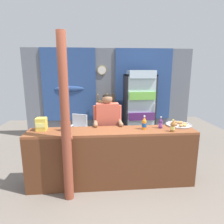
% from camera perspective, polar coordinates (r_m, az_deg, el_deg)
% --- Properties ---
extents(ground_plane, '(7.70, 7.70, 0.00)m').
position_cam_1_polar(ground_plane, '(4.30, 1.08, -14.66)').
color(ground_plane, slate).
extents(back_wall_curtained, '(4.86, 0.22, 2.56)m').
position_cam_1_polar(back_wall_curtained, '(5.68, -0.79, 5.96)').
color(back_wall_curtained, slate).
rests_on(back_wall_curtained, ground).
extents(stall_counter, '(2.80, 0.49, 0.97)m').
position_cam_1_polar(stall_counter, '(3.25, 0.14, -12.50)').
color(stall_counter, brown).
rests_on(stall_counter, ground).
extents(timber_post, '(0.16, 0.14, 2.46)m').
position_cam_1_polar(timber_post, '(2.83, -13.64, -3.84)').
color(timber_post, brown).
rests_on(timber_post, ground).
extents(drink_fridge, '(0.79, 0.69, 1.96)m').
position_cam_1_polar(drink_fridge, '(5.21, 8.14, 2.57)').
color(drink_fridge, '#232328').
rests_on(drink_fridge, ground).
extents(bottle_shelf_rack, '(0.48, 0.28, 1.30)m').
position_cam_1_polar(bottle_shelf_rack, '(5.44, -1.85, -1.25)').
color(bottle_shelf_rack, brown).
rests_on(bottle_shelf_rack, ground).
extents(plastic_lawn_chair, '(0.59, 0.59, 0.86)m').
position_cam_1_polar(plastic_lawn_chair, '(4.91, -10.28, -5.15)').
color(plastic_lawn_chair, silver).
rests_on(plastic_lawn_chair, ground).
extents(shopkeeper, '(0.53, 0.42, 1.53)m').
position_cam_1_polar(shopkeeper, '(3.64, -1.35, -3.36)').
color(shopkeeper, '#28282D').
rests_on(shopkeeper, ground).
extents(soda_bottle_cola, '(0.09, 0.09, 0.32)m').
position_cam_1_polar(soda_bottle_cola, '(3.23, -13.94, -3.16)').
color(soda_bottle_cola, black).
rests_on(soda_bottle_cola, stall_counter).
extents(soda_bottle_grape_soda, '(0.07, 0.07, 0.21)m').
position_cam_1_polar(soda_bottle_grape_soda, '(3.39, 14.29, -3.27)').
color(soda_bottle_grape_soda, '#56286B').
rests_on(soda_bottle_grape_soda, stall_counter).
extents(soda_bottle_iced_tea, '(0.07, 0.07, 0.20)m').
position_cam_1_polar(soda_bottle_iced_tea, '(3.26, 17.67, -4.13)').
color(soda_bottle_iced_tea, brown).
rests_on(soda_bottle_iced_tea, stall_counter).
extents(soda_bottle_orange_soda, '(0.08, 0.08, 0.24)m').
position_cam_1_polar(soda_bottle_orange_soda, '(3.27, 9.57, -3.39)').
color(soda_bottle_orange_soda, orange).
rests_on(soda_bottle_orange_soda, stall_counter).
extents(snack_box_instant_noodle, '(0.16, 0.16, 0.21)m').
position_cam_1_polar(snack_box_instant_noodle, '(3.38, -20.28, -3.39)').
color(snack_box_instant_noodle, '#EAD14C').
rests_on(snack_box_instant_noodle, stall_counter).
extents(pastry_tray, '(0.45, 0.45, 0.07)m').
position_cam_1_polar(pastry_tray, '(3.66, 19.26, -3.52)').
color(pastry_tray, '#BCBCC1').
rests_on(pastry_tray, stall_counter).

